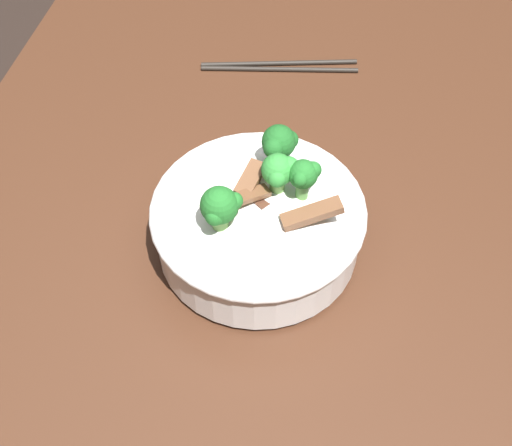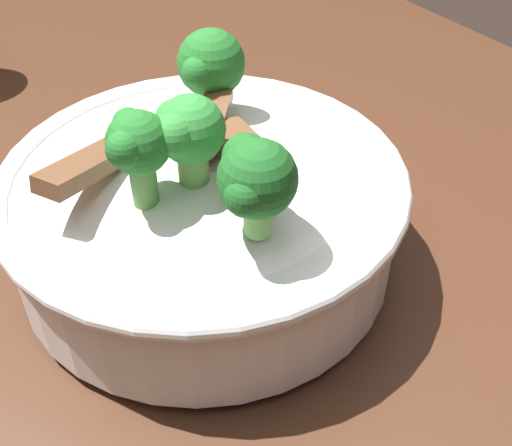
{
  "view_description": "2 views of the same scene",
  "coord_description": "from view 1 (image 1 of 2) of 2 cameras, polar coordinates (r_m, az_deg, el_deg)",
  "views": [
    {
      "loc": [
        0.52,
        0.13,
        1.53
      ],
      "look_at": [
        -0.05,
        -0.01,
        0.78
      ],
      "focal_mm": 54.27,
      "sensor_mm": 36.0,
      "label": 1
    },
    {
      "loc": [
        -0.32,
        0.15,
        1.07
      ],
      "look_at": [
        -0.07,
        -0.02,
        0.81
      ],
      "focal_mm": 45.33,
      "sensor_mm": 36.0,
      "label": 2
    }
  ],
  "objects": [
    {
      "name": "chopsticks_pair",
      "position": [
        1.19,
        1.73,
        11.48
      ],
      "size": [
        0.08,
        0.23,
        0.01
      ],
      "color": "#28231E",
      "rests_on": "dining_table"
    },
    {
      "name": "dining_table",
      "position": [
        1.02,
        -0.29,
        -6.47
      ],
      "size": [
        1.27,
        0.89,
        0.76
      ],
      "color": "#472819",
      "rests_on": "ground"
    },
    {
      "name": "rice_bowl",
      "position": [
        0.92,
        -0.06,
        0.22
      ],
      "size": [
        0.25,
        0.25,
        0.14
      ],
      "color": "white",
      "rests_on": "dining_table"
    }
  ]
}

